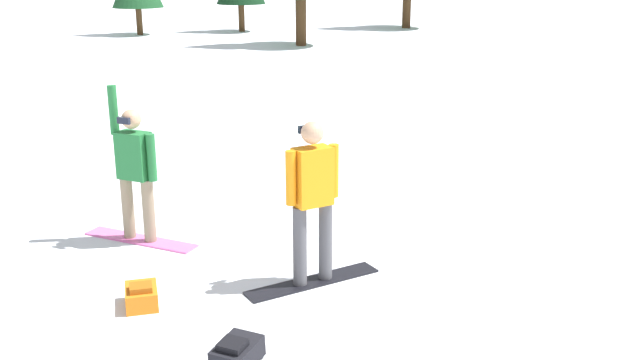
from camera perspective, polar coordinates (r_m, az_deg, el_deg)
name	(u,v)px	position (r m, az deg, el deg)	size (l,w,h in m)	color
snowboarder_midground	(313,200)	(7.79, -0.58, -1.54)	(1.59, 0.49, 1.82)	black
snowboarder_background	(135,171)	(9.26, -14.18, 0.68)	(1.26, 1.34, 1.96)	pink
backpack_black	(237,353)	(6.62, -6.47, -13.21)	(0.55, 0.54, 0.28)	black
backpack_orange	(141,296)	(7.82, -13.71, -8.74)	(0.38, 0.54, 0.26)	orange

